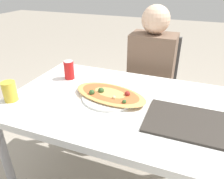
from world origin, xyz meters
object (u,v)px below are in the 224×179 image
(person_seated, at_px, (151,68))
(soda_can, at_px, (69,70))
(chair_far_seated, at_px, (152,83))
(drink_glass, at_px, (10,91))
(dining_table, at_px, (114,111))
(pizza_main, at_px, (110,95))

(person_seated, relative_size, soda_can, 9.37)
(soda_can, bearing_deg, chair_far_seated, 50.90)
(person_seated, height_order, soda_can, person_seated)
(person_seated, height_order, drink_glass, person_seated)
(person_seated, bearing_deg, chair_far_seated, -90.00)
(dining_table, xyz_separation_m, pizza_main, (-0.03, 0.01, 0.09))
(person_seated, distance_m, pizza_main, 0.62)
(soda_can, height_order, drink_glass, soda_can)
(chair_far_seated, height_order, drink_glass, chair_far_seated)
(dining_table, relative_size, person_seated, 1.03)
(pizza_main, bearing_deg, dining_table, -23.38)
(dining_table, bearing_deg, pizza_main, 156.62)
(pizza_main, height_order, soda_can, soda_can)
(drink_glass, bearing_deg, dining_table, 21.57)
(dining_table, relative_size, pizza_main, 2.52)
(person_seated, relative_size, drink_glass, 10.39)
(dining_table, height_order, drink_glass, drink_glass)
(dining_table, distance_m, person_seated, 0.63)
(chair_far_seated, relative_size, pizza_main, 1.89)
(drink_glass, bearing_deg, pizza_main, 24.17)
(chair_far_seated, bearing_deg, pizza_main, 81.07)
(dining_table, xyz_separation_m, chair_far_seated, (0.08, 0.74, -0.14))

